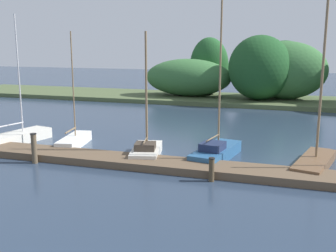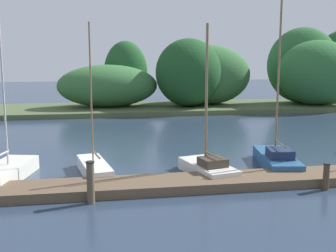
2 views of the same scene
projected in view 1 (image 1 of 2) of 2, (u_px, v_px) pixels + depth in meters
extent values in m
cube|color=brown|center=(127.00, 161.00, 19.06)|extent=(27.20, 1.80, 0.35)
cube|color=#4C5B38|center=(217.00, 99.00, 39.98)|extent=(57.48, 8.00, 0.40)
ellipsoid|color=#235628|center=(209.00, 66.00, 41.48)|extent=(4.00, 3.13, 5.82)
ellipsoid|color=#235628|center=(285.00, 71.00, 39.21)|extent=(4.50, 5.10, 5.12)
ellipsoid|color=#386B38|center=(188.00, 77.00, 40.51)|extent=(8.75, 4.69, 3.70)
ellipsoid|color=#235628|center=(284.00, 70.00, 38.68)|extent=(5.81, 3.41, 5.49)
ellipsoid|color=#386B38|center=(285.00, 70.00, 37.99)|extent=(7.67, 4.93, 5.42)
ellipsoid|color=#1E4C23|center=(260.00, 68.00, 37.46)|extent=(5.82, 5.75, 5.98)
cube|color=silver|center=(19.00, 137.00, 23.34)|extent=(2.19, 3.94, 0.59)
cube|color=silver|center=(42.00, 132.00, 24.75)|extent=(0.94, 1.08, 0.50)
cylinder|color=#B7B7BC|center=(19.00, 74.00, 22.85)|extent=(0.08, 0.08, 6.63)
cylinder|color=#B7B7BC|center=(12.00, 125.00, 22.79)|extent=(0.46, 1.62, 0.08)
cube|color=white|center=(74.00, 141.00, 22.44)|extent=(1.55, 3.39, 0.55)
cube|color=white|center=(83.00, 136.00, 23.88)|extent=(0.67, 0.90, 0.46)
cylinder|color=#7F6647|center=(73.00, 85.00, 22.05)|extent=(0.07, 0.07, 5.71)
cylinder|color=#7F6647|center=(71.00, 130.00, 21.86)|extent=(0.35, 1.52, 0.08)
cube|color=silver|center=(146.00, 153.00, 20.21)|extent=(1.99, 3.34, 0.52)
cube|color=silver|center=(150.00, 146.00, 21.59)|extent=(0.88, 0.93, 0.44)
cube|color=#3D3328|center=(145.00, 146.00, 19.74)|extent=(1.17, 1.14, 0.34)
cylinder|color=#7F6647|center=(146.00, 90.00, 19.82)|extent=(0.11, 0.11, 5.68)
cylinder|color=#7F6647|center=(145.00, 140.00, 19.70)|extent=(0.37, 1.33, 0.07)
cube|color=#285684|center=(216.00, 153.00, 19.96)|extent=(2.01, 4.17, 0.57)
cube|color=#285684|center=(228.00, 146.00, 21.53)|extent=(0.90, 1.11, 0.49)
cube|color=#1E2847|center=(212.00, 146.00, 19.43)|extent=(1.19, 1.36, 0.37)
cylinder|color=#7F6647|center=(220.00, 69.00, 19.40)|extent=(0.09, 0.09, 7.64)
cylinder|color=#7F6647|center=(213.00, 138.00, 19.38)|extent=(0.35, 1.69, 0.06)
cube|color=brown|center=(314.00, 163.00, 18.53)|extent=(2.16, 4.36, 0.46)
cube|color=brown|center=(322.00, 154.00, 20.12)|extent=(0.90, 1.18, 0.39)
cylinder|color=#7F6647|center=(322.00, 77.00, 18.01)|extent=(0.12, 0.12, 7.39)
cylinder|color=brown|center=(34.00, 149.00, 19.19)|extent=(0.26, 0.26, 1.42)
cylinder|color=black|center=(33.00, 134.00, 19.04)|extent=(0.30, 0.30, 0.04)
cylinder|color=#4C3D28|center=(212.00, 170.00, 16.68)|extent=(0.23, 0.23, 0.98)
cylinder|color=black|center=(212.00, 158.00, 16.58)|extent=(0.26, 0.26, 0.04)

